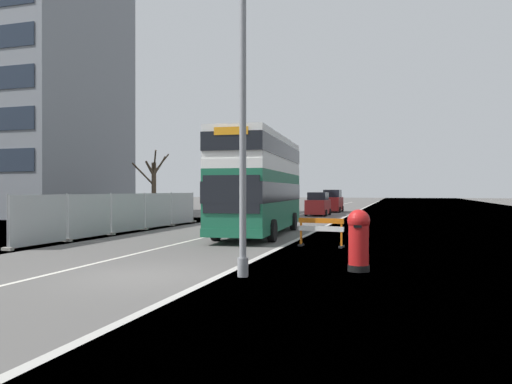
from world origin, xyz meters
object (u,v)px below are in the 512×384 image
(lamppost_foreground, at_px, (243,118))
(car_oncoming_near, at_px, (318,205))
(red_pillar_postbox, at_px, (359,237))
(car_receding_mid, at_px, (333,202))
(roadworks_barrier, at_px, (321,228))
(double_decker_bus, at_px, (260,183))

(lamppost_foreground, relative_size, car_oncoming_near, 2.26)
(red_pillar_postbox, xyz_separation_m, car_receding_mid, (-5.75, 37.00, 0.13))
(roadworks_barrier, relative_size, car_receding_mid, 0.45)
(lamppost_foreground, xyz_separation_m, car_oncoming_near, (-3.17, 31.19, -3.17))
(double_decker_bus, relative_size, roadworks_barrier, 6.01)
(lamppost_foreground, height_order, roadworks_barrier, lamppost_foreground)
(double_decker_bus, xyz_separation_m, car_oncoming_near, (-0.20, 19.37, -1.67))
(lamppost_foreground, distance_m, roadworks_barrier, 8.13)
(red_pillar_postbox, bearing_deg, double_decker_bus, 120.02)
(red_pillar_postbox, xyz_separation_m, roadworks_barrier, (-1.95, 5.55, -0.21))
(car_oncoming_near, height_order, car_receding_mid, car_receding_mid)
(red_pillar_postbox, height_order, roadworks_barrier, red_pillar_postbox)
(car_oncoming_near, distance_m, car_receding_mid, 7.59)
(double_decker_bus, xyz_separation_m, car_receding_mid, (0.05, 26.95, -1.57))
(roadworks_barrier, bearing_deg, car_oncoming_near, 99.66)
(red_pillar_postbox, bearing_deg, roadworks_barrier, 109.34)
(roadworks_barrier, xyz_separation_m, car_oncoming_near, (-4.06, 23.87, 0.25))
(double_decker_bus, height_order, roadworks_barrier, double_decker_bus)
(car_oncoming_near, bearing_deg, lamppost_foreground, -84.20)
(lamppost_foreground, relative_size, roadworks_barrier, 4.72)
(lamppost_foreground, bearing_deg, double_decker_bus, 104.09)
(double_decker_bus, distance_m, roadworks_barrier, 6.22)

